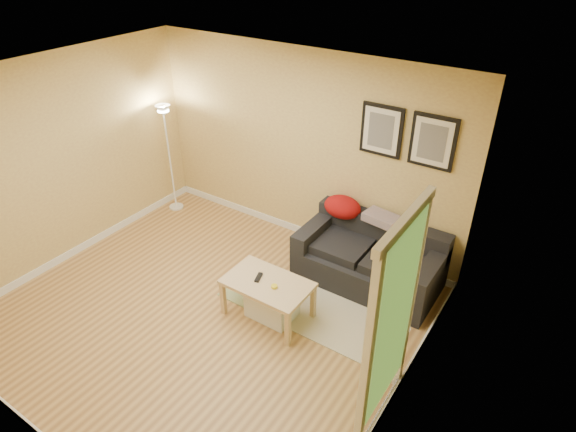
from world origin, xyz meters
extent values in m
plane|color=tan|center=(0.00, 0.00, 0.00)|extent=(4.50, 4.50, 0.00)
plane|color=white|center=(0.00, 0.00, 2.60)|extent=(4.50, 4.50, 0.00)
plane|color=#DCC471|center=(0.00, 2.00, 1.30)|extent=(4.50, 0.00, 4.50)
plane|color=#DCC471|center=(0.00, -2.00, 1.30)|extent=(4.50, 0.00, 4.50)
plane|color=#DCC471|center=(-2.25, 0.00, 1.30)|extent=(0.00, 4.00, 4.00)
plane|color=#DCC471|center=(2.25, 0.00, 1.30)|extent=(0.00, 4.00, 4.00)
cube|color=white|center=(0.00, 1.99, 0.05)|extent=(4.50, 0.02, 0.10)
cube|color=white|center=(-2.24, 0.00, 0.05)|extent=(0.02, 4.00, 0.10)
cube|color=white|center=(2.24, 0.00, 0.05)|extent=(0.02, 4.00, 0.10)
cube|color=beige|center=(1.30, 0.72, 0.01)|extent=(1.25, 0.85, 0.01)
cube|color=#668C4C|center=(0.25, 0.54, 0.01)|extent=(0.70, 0.50, 0.01)
cube|color=black|center=(0.49, 0.36, 0.48)|extent=(0.10, 0.17, 0.02)
cylinder|color=yellow|center=(0.72, 0.32, 0.49)|extent=(0.07, 0.07, 0.03)
camera|label=1|loc=(3.10, -2.96, 3.85)|focal=30.37mm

